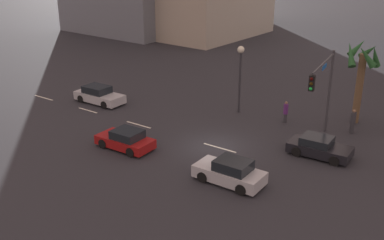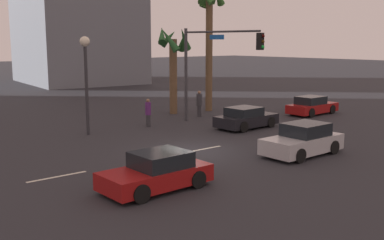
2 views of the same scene
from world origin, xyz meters
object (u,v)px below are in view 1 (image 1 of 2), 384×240
object	(u,v)px
car_0	(126,140)
pedestrian_0	(286,112)
car_2	(319,147)
palm_tree_0	(362,67)
car_4	(230,172)
traffic_signal	(324,84)
pedestrian_1	(353,121)
streetlamp	(240,66)
car_3	(99,95)

from	to	relation	value
car_0	pedestrian_0	xyz separation A→B (m)	(6.69, 10.51, 0.28)
car_2	palm_tree_0	world-z (taller)	palm_tree_0
pedestrian_0	car_4	bearing A→B (deg)	-82.31
traffic_signal	pedestrian_1	distance (m)	4.48
palm_tree_0	car_4	bearing A→B (deg)	-101.97
car_2	pedestrian_1	world-z (taller)	pedestrian_1
traffic_signal	car_2	bearing A→B (deg)	-68.60
car_4	pedestrian_0	bearing A→B (deg)	97.69
streetlamp	pedestrian_1	world-z (taller)	streetlamp
streetlamp	pedestrian_0	xyz separation A→B (m)	(4.06, 0.03, -2.97)
car_0	streetlamp	distance (m)	11.28
car_2	traffic_signal	bearing A→B (deg)	111.40
car_0	pedestrian_1	size ratio (longest dim) A/B	2.18
car_2	streetlamp	distance (m)	9.84
pedestrian_0	palm_tree_0	world-z (taller)	palm_tree_0
car_2	palm_tree_0	bearing A→B (deg)	89.42
car_4	car_2	bearing A→B (deg)	66.16
pedestrian_1	car_3	bearing A→B (deg)	-163.85
car_0	palm_tree_0	world-z (taller)	palm_tree_0
traffic_signal	streetlamp	world-z (taller)	traffic_signal
car_2	pedestrian_1	xyz separation A→B (m)	(0.56, 5.03, 0.35)
traffic_signal	streetlamp	size ratio (longest dim) A/B	1.12
car_3	car_4	xyz separation A→B (m)	(16.46, -5.67, 0.00)
car_3	pedestrian_0	xyz separation A→B (m)	(15.04, 4.88, 0.23)
pedestrian_0	palm_tree_0	bearing A→B (deg)	35.71
car_2	pedestrian_1	size ratio (longest dim) A/B	2.21
pedestrian_0	pedestrian_1	size ratio (longest dim) A/B	0.94
car_4	pedestrian_1	xyz separation A→B (m)	(3.38, 11.42, 0.28)
car_3	pedestrian_0	bearing A→B (deg)	18.00
car_3	car_4	size ratio (longest dim) A/B	1.11
car_0	traffic_signal	bearing A→B (deg)	40.36
pedestrian_0	pedestrian_1	xyz separation A→B (m)	(4.81, 0.86, 0.05)
streetlamp	pedestrian_0	distance (m)	5.03
streetlamp	traffic_signal	bearing A→B (deg)	-14.42
car_0	car_4	xyz separation A→B (m)	(8.12, -0.05, 0.06)
car_0	palm_tree_0	distance (m)	17.90
car_4	pedestrian_1	bearing A→B (deg)	73.50
streetlamp	car_2	bearing A→B (deg)	-26.45
streetlamp	car_0	bearing A→B (deg)	-104.11
car_2	traffic_signal	distance (m)	4.26
car_3	traffic_signal	size ratio (longest dim) A/B	0.74
car_3	pedestrian_1	bearing A→B (deg)	16.15
pedestrian_1	streetlamp	bearing A→B (deg)	-174.24
pedestrian_0	palm_tree_0	distance (m)	6.34
car_0	car_3	xyz separation A→B (m)	(-8.34, 5.62, 0.05)
car_0	traffic_signal	size ratio (longest dim) A/B	0.65
car_2	car_3	distance (m)	19.30
palm_tree_0	car_0	bearing A→B (deg)	-128.98
traffic_signal	streetlamp	xyz separation A→B (m)	(-7.44, 1.91, -0.26)
pedestrian_1	car_0	bearing A→B (deg)	-135.33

